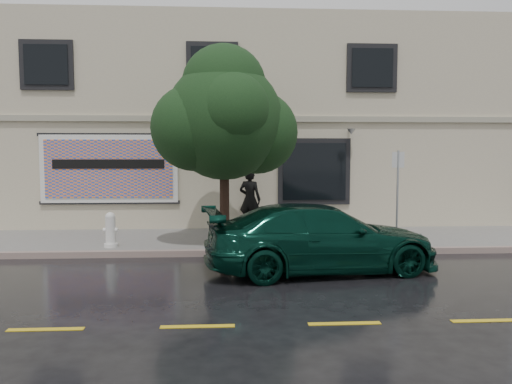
{
  "coord_description": "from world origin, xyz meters",
  "views": [
    {
      "loc": [
        0.45,
        -10.72,
        2.59
      ],
      "look_at": [
        1.19,
        2.2,
        1.53
      ],
      "focal_mm": 35.0,
      "sensor_mm": 36.0,
      "label": 1
    }
  ],
  "objects": [
    {
      "name": "road_marking",
      "position": [
        0.0,
        -3.5,
        0.01
      ],
      "size": [
        19.0,
        0.12,
        0.01
      ],
      "primitive_type": "cube",
      "color": "gold",
      "rests_on": "ground"
    },
    {
      "name": "sign_pole",
      "position": [
        4.78,
        1.7,
        1.64
      ],
      "size": [
        0.3,
        0.07,
        2.46
      ],
      "rotation": [
        0.0,
        0.0,
        -0.17
      ],
      "color": "#9DA2A6",
      "rests_on": "sidewalk"
    },
    {
      "name": "pedestrian",
      "position": [
        1.14,
        4.59,
        1.1
      ],
      "size": [
        0.82,
        0.7,
        1.9
      ],
      "primitive_type": "imported",
      "rotation": [
        0.0,
        0.0,
        2.73
      ],
      "color": "black",
      "rests_on": "sidewalk"
    },
    {
      "name": "street_tree",
      "position": [
        0.37,
        2.2,
        3.36
      ],
      "size": [
        3.03,
        3.03,
        4.73
      ],
      "color": "#341E17",
      "rests_on": "sidewalk"
    },
    {
      "name": "billboard",
      "position": [
        -3.2,
        4.92,
        2.05
      ],
      "size": [
        4.3,
        0.16,
        2.2
      ],
      "color": "white",
      "rests_on": "ground"
    },
    {
      "name": "sidewalk",
      "position": [
        0.0,
        3.25,
        0.07
      ],
      "size": [
        20.0,
        3.5,
        0.15
      ],
      "primitive_type": "cube",
      "color": "gray",
      "rests_on": "ground"
    },
    {
      "name": "ground",
      "position": [
        0.0,
        0.0,
        0.0
      ],
      "size": [
        90.0,
        90.0,
        0.0
      ],
      "primitive_type": "plane",
      "color": "black",
      "rests_on": "ground"
    },
    {
      "name": "umbrella",
      "position": [
        1.14,
        4.59,
        2.37
      ],
      "size": [
        1.14,
        1.14,
        0.64
      ],
      "primitive_type": "imported",
      "rotation": [
        0.0,
        0.0,
        0.4
      ],
      "color": "black",
      "rests_on": "pedestrian"
    },
    {
      "name": "curb",
      "position": [
        0.0,
        1.5,
        0.07
      ],
      "size": [
        20.0,
        0.18,
        0.16
      ],
      "primitive_type": "cube",
      "color": "gray",
      "rests_on": "ground"
    },
    {
      "name": "fire_hydrant",
      "position": [
        -2.54,
        2.06,
        0.59
      ],
      "size": [
        0.37,
        0.34,
        0.9
      ],
      "rotation": [
        0.0,
        0.0,
        -0.14
      ],
      "color": "white",
      "rests_on": "sidewalk"
    },
    {
      "name": "car",
      "position": [
        2.46,
        -0.22,
        0.73
      ],
      "size": [
        5.26,
        2.87,
        1.46
      ],
      "primitive_type": "imported",
      "rotation": [
        0.0,
        0.0,
        1.71
      ],
      "color": "#072D22",
      "rests_on": "ground"
    },
    {
      "name": "building",
      "position": [
        0.0,
        9.0,
        3.5
      ],
      "size": [
        20.0,
        8.12,
        7.0
      ],
      "color": "beige",
      "rests_on": "ground"
    }
  ]
}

